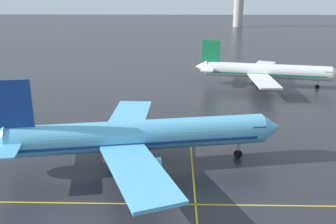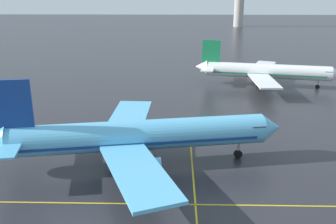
# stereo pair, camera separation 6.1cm
# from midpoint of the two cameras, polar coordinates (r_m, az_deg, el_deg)

# --- Properties ---
(airliner_second_row) EXTENTS (39.21, 33.41, 12.22)m
(airliner_second_row) POSITION_cam_midpoint_polar(r_m,az_deg,el_deg) (49.86, -4.82, -3.55)
(airliner_second_row) COLOR #5BB7E5
(airliner_second_row) RESTS_ON ground
(airliner_third_row) EXTENTS (33.19, 28.24, 10.35)m
(airliner_third_row) POSITION_cam_midpoint_polar(r_m,az_deg,el_deg) (91.80, 14.29, 5.92)
(airliner_third_row) COLOR white
(airliner_third_row) RESTS_ON ground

